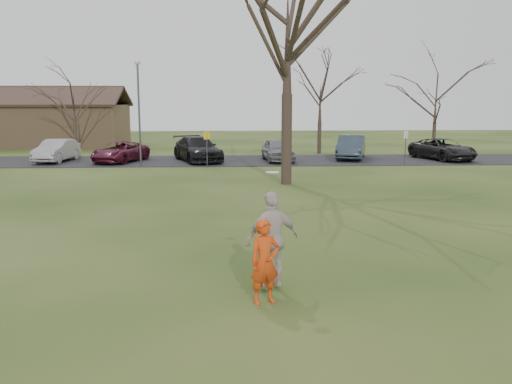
% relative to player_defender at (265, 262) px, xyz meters
% --- Properties ---
extents(ground, '(120.00, 120.00, 0.00)m').
position_rel_player_defender_xyz_m(ground, '(0.04, 0.18, -0.84)').
color(ground, '#1E380F').
rests_on(ground, ground).
extents(parking_strip, '(62.00, 6.50, 0.04)m').
position_rel_player_defender_xyz_m(parking_strip, '(0.04, 25.18, -0.82)').
color(parking_strip, black).
rests_on(parking_strip, ground).
extents(player_defender, '(0.71, 0.59, 1.67)m').
position_rel_player_defender_xyz_m(player_defender, '(0.00, 0.00, 0.00)').
color(player_defender, red).
rests_on(player_defender, ground).
extents(car_1, '(2.03, 4.46, 1.42)m').
position_rel_player_defender_xyz_m(car_1, '(-11.63, 24.98, -0.09)').
color(car_1, '#9B999E').
rests_on(car_1, parking_strip).
extents(car_2, '(3.50, 5.00, 1.27)m').
position_rel_player_defender_xyz_m(car_2, '(-7.54, 24.64, -0.16)').
color(car_2, '#511324').
rests_on(car_2, parking_strip).
extents(car_3, '(3.85, 5.79, 1.56)m').
position_rel_player_defender_xyz_m(car_3, '(-2.66, 24.83, -0.02)').
color(car_3, black).
rests_on(car_3, parking_strip).
extents(car_4, '(2.06, 4.37, 1.45)m').
position_rel_player_defender_xyz_m(car_4, '(2.49, 24.64, -0.07)').
color(car_4, slate).
rests_on(car_4, parking_strip).
extents(car_5, '(2.96, 5.02, 1.56)m').
position_rel_player_defender_xyz_m(car_5, '(7.52, 25.71, -0.01)').
color(car_5, '#2F3C47').
rests_on(car_5, parking_strip).
extents(car_6, '(3.63, 5.42, 1.38)m').
position_rel_player_defender_xyz_m(car_6, '(13.45, 24.94, -0.11)').
color(car_6, black).
rests_on(car_6, parking_strip).
extents(catching_play, '(1.27, 0.89, 2.43)m').
position_rel_player_defender_xyz_m(catching_play, '(0.21, 0.71, 0.26)').
color(catching_play, beige).
rests_on(catching_play, ground).
extents(building, '(20.60, 8.50, 5.14)m').
position_rel_player_defender_xyz_m(building, '(-19.96, 38.18, 1.10)').
color(building, '#8C6D4C').
rests_on(building, ground).
extents(lamp_post, '(0.34, 0.34, 6.27)m').
position_rel_player_defender_xyz_m(lamp_post, '(-5.96, 22.68, 3.13)').
color(lamp_post, '#47474C').
rests_on(lamp_post, ground).
extents(sign_yellow, '(0.35, 0.35, 2.08)m').
position_rel_player_defender_xyz_m(sign_yellow, '(-1.96, 22.18, 0.61)').
color(sign_yellow, '#47474C').
rests_on(sign_yellow, ground).
extents(sign_white, '(0.35, 0.35, 2.08)m').
position_rel_player_defender_xyz_m(sign_white, '(10.04, 22.18, 0.61)').
color(sign_white, '#47474C').
rests_on(sign_white, ground).
extents(big_tree, '(9.00, 9.00, 14.00)m').
position_rel_player_defender_xyz_m(big_tree, '(2.04, 15.18, 6.16)').
color(big_tree, '#352821').
rests_on(big_tree, ground).
extents(small_tree_row, '(55.00, 5.90, 8.50)m').
position_rel_player_defender_xyz_m(small_tree_row, '(4.43, 30.24, 3.06)').
color(small_tree_row, '#352821').
rests_on(small_tree_row, ground).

